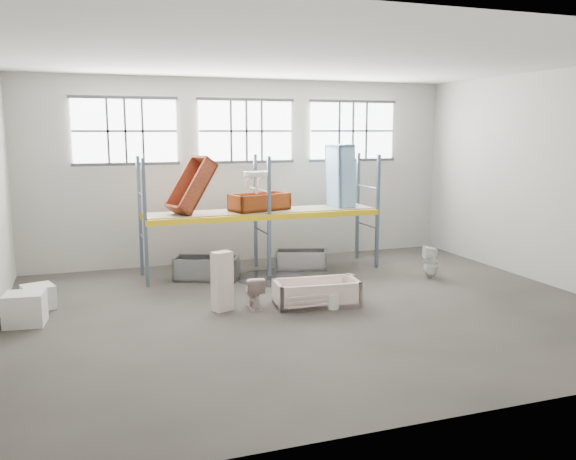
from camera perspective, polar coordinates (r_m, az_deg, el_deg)
name	(u,v)px	position (r m, az deg, el deg)	size (l,w,h in m)	color
floor	(312,311)	(12.42, 2.32, -7.70)	(12.00, 10.00, 0.10)	#4C4841
ceiling	(314,55)	(11.95, 2.49, 16.35)	(12.00, 10.00, 0.10)	silver
wall_back	(246,171)	(16.70, -4.07, 5.63)	(12.00, 0.10, 5.00)	#B4B2A6
wall_front	(469,225)	(7.51, 16.87, 0.48)	(12.00, 0.10, 5.00)	#BBBAAD
wall_right	(555,179)	(15.23, 24.11, 4.46)	(0.10, 10.00, 5.00)	#A5A499
window_left	(125,131)	(16.00, -15.27, 9.10)	(2.60, 0.04, 1.60)	white
window_mid	(246,131)	(16.56, -4.02, 9.41)	(2.60, 0.04, 1.60)	white
window_right	(352,131)	(17.68, 6.17, 9.38)	(2.60, 0.04, 1.60)	white
rack_upright_la	(145,223)	(14.15, -13.47, 0.62)	(0.08, 0.08, 3.00)	slate
rack_upright_lb	(140,216)	(15.33, -13.95, 1.27)	(0.08, 0.08, 3.00)	slate
rack_upright_ma	(269,217)	(14.75, -1.81, 1.23)	(0.08, 0.08, 3.00)	slate
rack_upright_mb	(256,211)	(15.89, -3.12, 1.82)	(0.08, 0.08, 3.00)	slate
rack_upright_ra	(378,212)	(15.91, 8.55, 1.74)	(0.08, 0.08, 3.00)	slate
rack_upright_rb	(358,206)	(16.97, 6.65, 2.26)	(0.08, 0.08, 3.00)	slate
rack_beam_front	(269,217)	(14.75, -1.81, 1.23)	(6.00, 0.10, 0.14)	yellow
rack_beam_back	(256,211)	(15.89, -3.12, 1.82)	(6.00, 0.10, 0.14)	yellow
shelf_deck	(262,211)	(15.31, -2.49, 1.83)	(5.90, 1.10, 0.03)	gray
wet_patch	(272,278)	(14.86, -1.54, -4.60)	(1.80, 1.80, 0.00)	black
bathtub_beige	(316,293)	(12.60, 2.73, -5.99)	(1.75, 0.83, 0.52)	beige
cistern_spare	(346,283)	(13.29, 5.54, -5.10)	(0.39, 0.19, 0.37)	#C3B0A6
sink_in_tub	(325,290)	(13.22, 3.52, -5.70)	(0.43, 0.43, 0.15)	beige
toilet_beige	(254,292)	(12.38, -3.29, -5.91)	(0.37, 0.66, 0.67)	beige
cistern_tall	(222,281)	(12.18, -6.30, -4.89)	(0.39, 0.26, 1.22)	beige
toilet_white	(431,262)	(15.26, 13.49, -2.96)	(0.36, 0.37, 0.79)	white
steel_tub_left	(207,268)	(14.79, -7.78, -3.64)	(1.53, 0.71, 0.56)	#95989C
steel_tub_right	(301,259)	(15.82, 1.26, -2.82)	(1.34, 0.62, 0.49)	#B5B8BE
rust_tub_flat	(259,202)	(15.24, -2.74, 2.71)	(1.50, 0.70, 0.42)	#953B0C
rust_tub_tilted	(191,185)	(14.79, -9.23, 4.24)	(1.47, 0.69, 0.41)	brown
sink_on_shelf	(256,192)	(14.91, -3.03, 3.62)	(0.64, 0.49, 0.57)	silver
blue_tub_upright	(340,177)	(16.03, 5.00, 5.08)	(1.71, 0.80, 0.48)	#7FAFDB
bucket	(333,301)	(12.38, 4.28, -6.79)	(0.27, 0.27, 0.31)	silver
carton_near	(25,309)	(12.35, -23.82, -6.90)	(0.71, 0.61, 0.61)	silver
carton_far	(38,297)	(13.35, -22.73, -5.91)	(0.59, 0.59, 0.49)	silver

